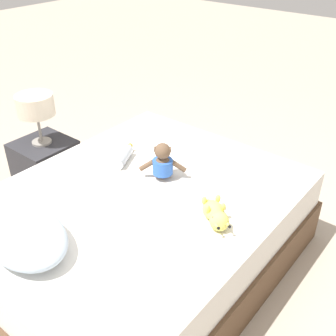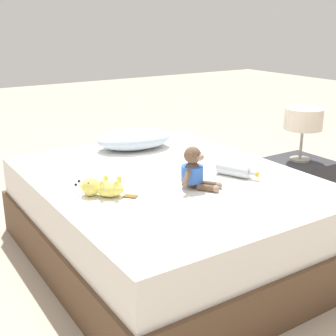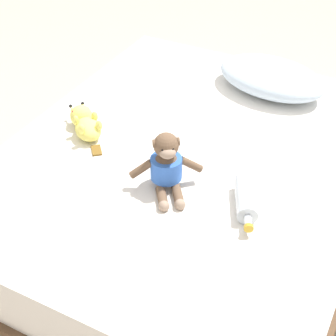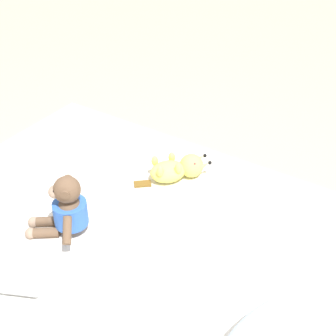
% 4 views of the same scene
% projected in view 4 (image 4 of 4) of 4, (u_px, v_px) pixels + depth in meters
% --- Properties ---
extents(bed, '(1.52, 1.88, 0.53)m').
position_uv_depth(bed, '(129.00, 304.00, 1.80)').
color(bed, brown).
rests_on(bed, ground_plane).
extents(plush_monkey, '(0.25, 0.25, 0.24)m').
position_uv_depth(plush_monkey, '(67.00, 210.00, 1.69)').
color(plush_monkey, brown).
rests_on(plush_monkey, bed).
extents(plush_yellow_creature, '(0.29, 0.25, 0.10)m').
position_uv_depth(plush_yellow_creature, '(178.00, 169.00, 1.98)').
color(plush_yellow_creature, '#EAE066').
rests_on(plush_yellow_creature, bed).
extents(glass_bottle, '(0.16, 0.26, 0.08)m').
position_uv_depth(glass_bottle, '(6.00, 281.00, 1.50)').
color(glass_bottle, silver).
rests_on(glass_bottle, bed).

